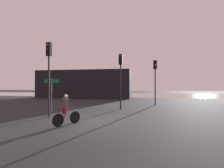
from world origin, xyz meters
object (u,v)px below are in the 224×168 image
Objects in this scene: traffic_light_near_left at (49,66)px; distant_building at (84,84)px; cyclist at (66,110)px; traffic_light_center at (121,71)px; traffic_light_far_right at (155,74)px; direction_sign_post at (52,90)px.

distant_building is at bearing -69.01° from traffic_light_near_left.
traffic_light_near_left is 3.90m from cyclist.
distant_building reaches higher than cyclist.
traffic_light_center is (4.14, 4.60, -0.07)m from traffic_light_near_left.
traffic_light_center is at bearing 102.73° from cyclist.
traffic_light_center is at bearing 34.39° from traffic_light_far_right.
cyclist is at bearing 105.40° from direction_sign_post.
traffic_light_near_left reaches higher than distant_building.
distant_building is 15.16m from traffic_light_center.
direction_sign_post is at bearing 158.19° from cyclist.
traffic_light_far_right is 11.69m from cyclist.
traffic_light_near_left is (-7.28, -8.25, 0.14)m from traffic_light_far_right.
cyclist is (-1.98, -6.58, -2.51)m from traffic_light_center.
traffic_light_far_right is at bearing -128.74° from traffic_light_center.
cyclist is at bearing 75.19° from traffic_light_center.
traffic_light_near_left is 2.51m from direction_sign_post.
direction_sign_post is (-4.91, -2.92, -1.63)m from traffic_light_center.
distant_building is 16.06m from direction_sign_post.
traffic_light_far_right is 11.00m from traffic_light_near_left.
traffic_light_near_left is 6.19m from traffic_light_center.
traffic_light_center reaches higher than traffic_light_far_right.
traffic_light_center is 2.97× the size of cyclist.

